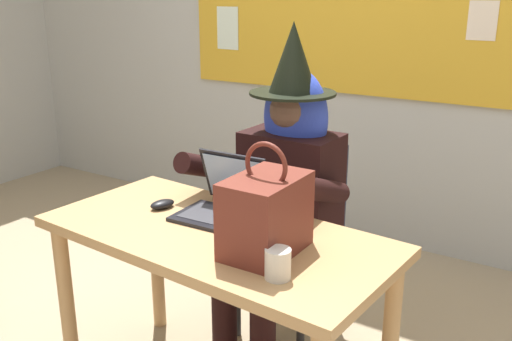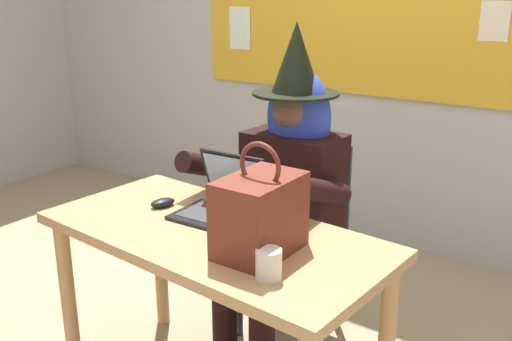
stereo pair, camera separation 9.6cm
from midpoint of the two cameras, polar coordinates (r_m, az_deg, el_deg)
wall_back_bulletin at (r=3.63m, az=12.39°, el=15.68°), size 5.90×2.03×2.93m
desk_main at (r=2.13m, az=-2.99°, el=-8.62°), size 1.34×0.71×0.74m
chair_at_desk at (r=2.70m, az=5.40°, el=-5.67°), size 0.43×0.43×0.90m
person_costumed at (r=2.50m, az=4.14°, el=-0.53°), size 0.60×0.66×1.45m
laptop at (r=2.21m, az=-2.09°, el=-3.08°), size 0.31×0.31×0.23m
computer_mouse at (r=2.31m, az=-8.12°, el=-3.20°), size 0.09×0.12×0.03m
handbag at (r=1.86m, az=1.87°, el=-4.39°), size 0.20×0.30×0.38m
coffee_mug at (r=1.73m, az=2.89°, el=-9.33°), size 0.08×0.08×0.09m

